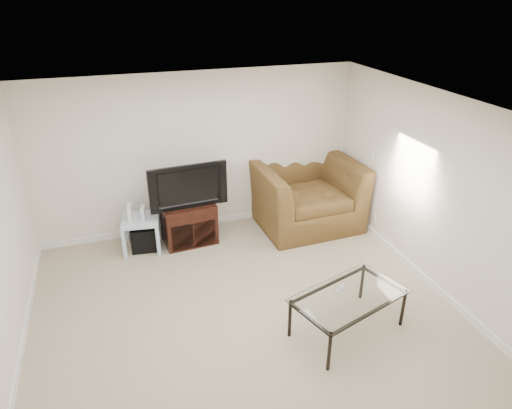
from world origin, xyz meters
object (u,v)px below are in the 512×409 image
object	(u,v)px
recliner	(306,183)
tv_stand	(189,222)
side_table	(142,234)
coffee_table	(347,313)
subwoofer	(144,237)
television	(186,184)

from	to	relation	value
recliner	tv_stand	bearing A→B (deg)	178.03
tv_stand	recliner	world-z (taller)	recliner
side_table	coffee_table	xyz separation A→B (m)	(2.04, -2.58, -0.01)
subwoofer	coffee_table	bearing A→B (deg)	-52.30
coffee_table	tv_stand	bearing A→B (deg)	117.21
tv_stand	coffee_table	size ratio (longest dim) A/B	0.61
television	subwoofer	distance (m)	1.05
television	recliner	world-z (taller)	recliner
subwoofer	recliner	bearing A→B (deg)	-0.37
tv_stand	side_table	size ratio (longest dim) A/B	1.46
side_table	subwoofer	xyz separation A→B (m)	(0.03, 0.02, -0.07)
tv_stand	coffee_table	xyz separation A→B (m)	(1.32, -2.58, -0.08)
television	coffee_table	xyz separation A→B (m)	(1.32, -2.54, -0.73)
television	side_table	distance (m)	1.02
side_table	coffee_table	world-z (taller)	side_table
tv_stand	side_table	world-z (taller)	tv_stand
tv_stand	television	size ratio (longest dim) A/B	0.72
television	recliner	distance (m)	1.95
side_table	subwoofer	bearing A→B (deg)	26.32
subwoofer	coffee_table	world-z (taller)	coffee_table
television	side_table	bearing A→B (deg)	173.60
television	subwoofer	xyz separation A→B (m)	(-0.68, 0.05, -0.80)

